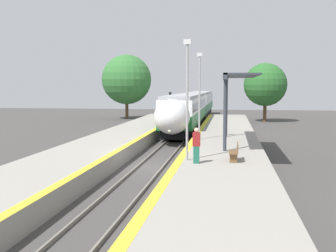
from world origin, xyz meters
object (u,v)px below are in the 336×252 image
Objects in this scene: platform_bench at (235,152)px; train at (194,106)px; railway_signal at (170,105)px; lamppost_mid at (199,91)px; person_waiting at (196,145)px; lamppost_near at (187,92)px.

train is at bearing 98.68° from platform_bench.
railway_signal is at bearing 104.37° from platform_bench.
train is 22.48m from lamppost_mid.
train reaches higher than person_waiting.
person_waiting is 29.74m from railway_signal.
train is 7.13× the size of lamppost_near.
platform_bench is 0.24× the size of lamppost_near.
lamppost_mid is (-2.37, 8.32, 2.90)m from platform_bench.
railway_signal is at bearing 103.71° from lamppost_mid.
platform_bench is 9.12m from lamppost_mid.
lamppost_mid reaches higher than person_waiting.
lamppost_mid is at bearing -84.12° from train.
lamppost_near is at bearing -85.72° from train.
railway_signal is at bearing 99.75° from lamppost_near.
person_waiting is 0.29× the size of lamppost_near.
lamppost_mid is (4.88, -19.98, 1.87)m from railway_signal.
lamppost_mid reaches higher than train.
person_waiting is 0.29× the size of lamppost_mid.
lamppost_near reaches higher than person_waiting.
lamppost_near and lamppost_mid have the same top height.
lamppost_mid is at bearing 105.93° from platform_bench.
lamppost_near is at bearing -80.25° from railway_signal.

